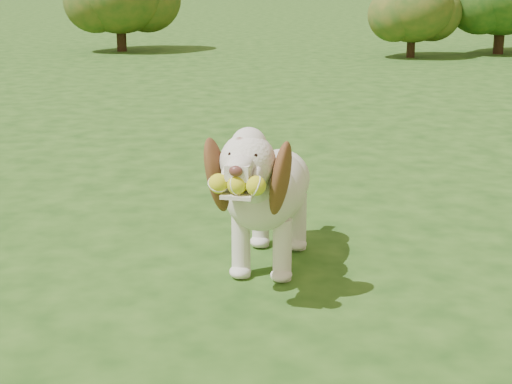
{
  "coord_description": "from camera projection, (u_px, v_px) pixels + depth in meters",
  "views": [
    {
      "loc": [
        -0.09,
        -3.11,
        1.25
      ],
      "look_at": [
        0.01,
        -0.15,
        0.4
      ],
      "focal_mm": 55.0,
      "sensor_mm": 36.0,
      "label": 1
    }
  ],
  "objects": [
    {
      "name": "ground",
      "position": [
        253.0,
        274.0,
        3.34
      ],
      "size": [
        80.0,
        80.0,
        0.0
      ],
      "primitive_type": "plane",
      "color": "#1A4012",
      "rests_on": "ground"
    },
    {
      "name": "dog",
      "position": [
        267.0,
        187.0,
        3.3
      ],
      "size": [
        0.53,
        1.05,
        0.69
      ],
      "rotation": [
        0.0,
        0.0,
        -0.25
      ],
      "color": "silver",
      "rests_on": "ground"
    },
    {
      "name": "shrub_c",
      "position": [
        413.0,
        8.0,
        11.18
      ],
      "size": [
        1.15,
        1.15,
        1.19
      ],
      "color": "#382314",
      "rests_on": "ground"
    }
  ]
}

